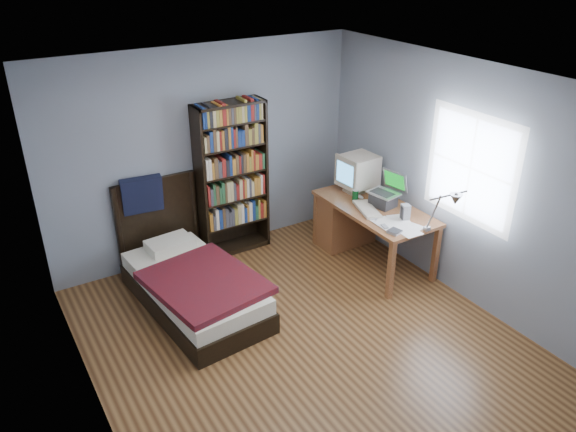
% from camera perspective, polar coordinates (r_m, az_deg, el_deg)
% --- Properties ---
extents(room, '(4.20, 4.24, 2.50)m').
position_cam_1_polar(room, '(4.93, 1.85, -0.86)').
color(room, '#4E2E17').
rests_on(room, ground).
extents(desk, '(0.75, 1.51, 0.73)m').
position_cam_1_polar(desk, '(6.96, 6.48, -0.12)').
color(desk, brown).
rests_on(desk, floor).
extents(crt_monitor, '(0.43, 0.39, 0.47)m').
position_cam_1_polar(crt_monitor, '(6.80, 7.10, 4.55)').
color(crt_monitor, beige).
rests_on(crt_monitor, desk).
extents(laptop, '(0.38, 0.37, 0.40)m').
position_cam_1_polar(laptop, '(6.53, 9.78, 1.95)').
color(laptop, '#2D2D30').
rests_on(laptop, desk).
extents(desk_lamp, '(0.24, 0.54, 0.63)m').
position_cam_1_polar(desk_lamp, '(5.58, 16.26, 1.35)').
color(desk_lamp, '#99999E').
rests_on(desk_lamp, desk).
extents(keyboard, '(0.31, 0.50, 0.05)m').
position_cam_1_polar(keyboard, '(6.42, 8.04, 0.68)').
color(keyboard, beige).
rests_on(keyboard, desk).
extents(speaker, '(0.11, 0.11, 0.18)m').
position_cam_1_polar(speaker, '(6.26, 11.83, 0.40)').
color(speaker, gray).
rests_on(speaker, desk).
extents(soda_can, '(0.07, 0.07, 0.13)m').
position_cam_1_polar(soda_can, '(6.62, 6.85, 2.09)').
color(soda_can, '#083B11').
rests_on(soda_can, desk).
extents(mouse, '(0.06, 0.10, 0.03)m').
position_cam_1_polar(mouse, '(6.71, 7.34, 1.93)').
color(mouse, silver).
rests_on(mouse, desk).
extents(phone_silver, '(0.09, 0.10, 0.02)m').
position_cam_1_polar(phone_silver, '(6.22, 8.64, -0.30)').
color(phone_silver, silver).
rests_on(phone_silver, desk).
extents(phone_grey, '(0.07, 0.11, 0.02)m').
position_cam_1_polar(phone_grey, '(6.08, 9.78, -1.06)').
color(phone_grey, gray).
rests_on(phone_grey, desk).
extents(external_drive, '(0.15, 0.15, 0.03)m').
position_cam_1_polar(external_drive, '(5.99, 10.78, -1.58)').
color(external_drive, gray).
rests_on(external_drive, desk).
extents(bookshelf, '(0.84, 0.30, 1.87)m').
position_cam_1_polar(bookshelf, '(6.69, -5.70, 3.74)').
color(bookshelf, black).
rests_on(bookshelf, floor).
extents(bed, '(1.14, 2.02, 1.16)m').
position_cam_1_polar(bed, '(6.05, -9.90, -6.49)').
color(bed, black).
rests_on(bed, floor).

